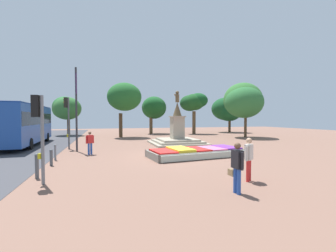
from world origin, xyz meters
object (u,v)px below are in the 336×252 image
object	(u,v)px
pedestrian_with_handbag	(237,165)
traffic_light_near_crossing	(39,123)
city_bus	(24,122)
statue_monument	(177,136)
banner_pole	(76,106)
traffic_light_mid_block	(67,114)
kerb_bollard_south	(37,165)
pedestrian_near_planter	(249,156)
flower_planter	(197,152)
kerb_bollard_mid_a	(51,157)
kerb_bollard_mid_b	(55,152)
pedestrian_crossing_plaza	(90,141)

from	to	relation	value
pedestrian_with_handbag	traffic_light_near_crossing	bearing A→B (deg)	155.75
traffic_light_near_crossing	city_bus	bearing A→B (deg)	108.40
statue_monument	banner_pole	world-z (taller)	banner_pole
traffic_light_mid_block	kerb_bollard_south	xyz separation A→B (m)	(0.12, -8.99, -2.24)
kerb_bollard_south	traffic_light_near_crossing	bearing A→B (deg)	-70.22
traffic_light_near_crossing	pedestrian_near_planter	size ratio (longest dim) A/B	1.95
flower_planter	kerb_bollard_mid_a	distance (m)	8.30
kerb_bollard_mid_b	banner_pole	bearing A→B (deg)	75.86
kerb_bollard_mid_a	pedestrian_crossing_plaza	bearing A→B (deg)	61.23
pedestrian_crossing_plaza	kerb_bollard_south	xyz separation A→B (m)	(-1.73, -5.65, -0.34)
flower_planter	kerb_bollard_mid_b	distance (m)	8.46
city_bus	statue_monument	bearing A→B (deg)	-10.35
traffic_light_mid_block	pedestrian_with_handbag	bearing A→B (deg)	-61.81
city_bus	kerb_bollard_mid_b	bearing A→B (deg)	-64.17
statue_monument	banner_pole	xyz separation A→B (m)	(-8.55, -2.51, 2.50)
traffic_light_mid_block	flower_planter	bearing A→B (deg)	-35.40
traffic_light_mid_block	pedestrian_with_handbag	xyz separation A→B (m)	(6.87, -12.81, -1.84)
traffic_light_mid_block	kerb_bollard_south	world-z (taller)	traffic_light_mid_block
traffic_light_near_crossing	kerb_bollard_mid_a	world-z (taller)	traffic_light_near_crossing
pedestrian_near_planter	kerb_bollard_south	size ratio (longest dim) A/B	1.64
kerb_bollard_mid_a	kerb_bollard_mid_b	xyz separation A→B (m)	(-0.10, 1.56, 0.04)
traffic_light_mid_block	pedestrian_crossing_plaza	size ratio (longest dim) A/B	2.63
pedestrian_with_handbag	pedestrian_near_planter	size ratio (longest dim) A/B	0.99
traffic_light_near_crossing	city_bus	xyz separation A→B (m)	(-4.40, 13.24, -0.22)
pedestrian_near_planter	banner_pole	bearing A→B (deg)	125.74
statue_monument	kerb_bollard_mid_b	xyz separation A→B (m)	(-9.37, -5.78, -0.29)
flower_planter	statue_monument	xyz separation A→B (m)	(0.98, 6.86, 0.53)
kerb_bollard_mid_a	banner_pole	bearing A→B (deg)	81.50
traffic_light_near_crossing	banner_pole	bearing A→B (deg)	87.23
kerb_bollard_south	city_bus	bearing A→B (deg)	108.30
statue_monument	pedestrian_crossing_plaza	distance (m)	8.65
pedestrian_with_handbag	flower_planter	bearing A→B (deg)	77.22
banner_pole	kerb_bollard_mid_b	bearing A→B (deg)	-104.14
pedestrian_with_handbag	kerb_bollard_south	distance (m)	7.77
traffic_light_near_crossing	pedestrian_with_handbag	bearing A→B (deg)	-24.25
traffic_light_mid_block	banner_pole	bearing A→B (deg)	-62.48
traffic_light_mid_block	pedestrian_crossing_plaza	xyz separation A→B (m)	(1.85, -3.34, -1.89)
flower_planter	traffic_light_mid_block	distance (m)	10.63
traffic_light_near_crossing	pedestrian_near_planter	xyz separation A→B (m)	(7.66, -1.80, -1.30)
traffic_light_near_crossing	pedestrian_crossing_plaza	world-z (taller)	traffic_light_near_crossing
kerb_bollard_mid_a	traffic_light_near_crossing	bearing A→B (deg)	-84.69
pedestrian_crossing_plaza	kerb_bollard_south	world-z (taller)	pedestrian_crossing_plaza
flower_planter	city_bus	distance (m)	15.58
banner_pole	pedestrian_near_planter	size ratio (longest dim) A/B	3.62
statue_monument	traffic_light_near_crossing	bearing A→B (deg)	-129.65
traffic_light_near_crossing	kerb_bollard_mid_a	bearing A→B (deg)	95.31
kerb_bollard_south	kerb_bollard_mid_b	bearing A→B (deg)	91.23
city_bus	kerb_bollard_mid_b	size ratio (longest dim) A/B	11.55
banner_pole	kerb_bollard_mid_a	distance (m)	5.65
pedestrian_near_planter	kerb_bollard_south	distance (m)	8.46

